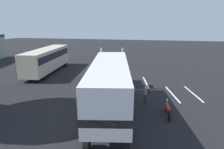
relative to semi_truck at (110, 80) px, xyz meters
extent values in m
plane|color=black|center=(6.53, 0.67, -2.52)|extent=(120.00, 120.00, 0.00)
cube|color=silver|center=(7.69, -2.83, -2.52)|extent=(4.36, 0.91, 0.01)
cube|color=silver|center=(4.36, -5.53, -2.52)|extent=(4.34, 1.07, 0.01)
cube|color=silver|center=(4.94, -7.63, -2.52)|extent=(4.33, 1.09, 0.01)
cube|color=#B21919|center=(6.74, 1.13, -0.82)|extent=(2.19, 2.76, 1.20)
cube|color=#B21919|center=(5.16, 0.87, -0.32)|extent=(1.80, 2.70, 2.20)
cube|color=silver|center=(7.67, 1.29, -0.82)|extent=(0.43, 2.08, 1.08)
cube|color=black|center=(6.74, 1.13, -0.76)|extent=(2.20, 2.80, 0.36)
cylinder|color=silver|center=(4.44, 1.86, 0.28)|extent=(0.18, 0.18, 3.40)
cylinder|color=silver|center=(4.81, -0.31, 0.28)|extent=(0.18, 0.18, 3.40)
cube|color=silver|center=(-1.10, -0.19, 0.23)|extent=(10.79, 4.31, 2.80)
cube|color=black|center=(-1.10, -0.19, -0.19)|extent=(10.79, 4.35, 0.44)
cylinder|color=silver|center=(5.36, 2.22, -1.57)|extent=(1.39, 0.85, 0.64)
cylinder|color=black|center=(6.86, 2.27, -1.97)|extent=(1.13, 0.48, 1.10)
cylinder|color=black|center=(7.22, 0.10, -1.97)|extent=(1.13, 0.48, 1.10)
cylinder|color=black|center=(4.59, 1.88, -1.97)|extent=(1.13, 0.48, 1.10)
cylinder|color=black|center=(4.95, -0.29, -1.97)|extent=(1.13, 0.48, 1.10)
cylinder|color=black|center=(-0.29, 1.06, -1.97)|extent=(1.13, 0.48, 1.10)
cylinder|color=black|center=(0.07, -1.11, -1.97)|extent=(1.13, 0.48, 1.10)
cylinder|color=black|center=(-5.47, 0.19, -1.97)|extent=(1.13, 0.48, 1.10)
cylinder|color=black|center=(-5.10, -1.98, -1.97)|extent=(1.13, 0.48, 1.10)
cylinder|color=#2D3347|center=(1.66, -2.87, -2.11)|extent=(0.18, 0.18, 0.82)
cylinder|color=#2D3347|center=(1.80, -2.82, -2.11)|extent=(0.18, 0.18, 0.82)
cylinder|color=#A5728C|center=(1.73, -2.84, -1.41)|extent=(0.34, 0.34, 0.58)
sphere|color=tan|center=(1.73, -2.84, -1.01)|extent=(0.23, 0.23, 0.23)
cube|color=black|center=(1.80, -3.03, -1.39)|extent=(0.30, 0.24, 0.36)
cube|color=#BFB29E|center=(9.92, 11.37, -0.57)|extent=(11.20, 3.63, 2.90)
cube|color=black|center=(9.92, 11.37, 0.01)|extent=(10.55, 3.60, 0.90)
cylinder|color=black|center=(13.89, 12.89, -2.02)|extent=(1.02, 0.38, 1.00)
cylinder|color=black|center=(14.11, 10.65, -2.02)|extent=(1.02, 0.38, 1.00)
cylinder|color=black|center=(6.12, 12.12, -2.02)|extent=(1.02, 0.38, 1.00)
cylinder|color=black|center=(6.35, 9.88, -2.02)|extent=(1.02, 0.38, 1.00)
cylinder|color=black|center=(0.34, -4.58, -2.19)|extent=(0.66, 0.13, 0.66)
cylinder|color=black|center=(-1.10, -4.64, -2.19)|extent=(0.66, 0.13, 0.66)
cube|color=maroon|center=(-0.38, -4.61, -1.91)|extent=(1.11, 0.29, 0.36)
cylinder|color=silver|center=(0.24, -4.58, -1.74)|extent=(0.29, 0.08, 0.69)
camera|label=1|loc=(-13.65, -2.85, 4.41)|focal=29.09mm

